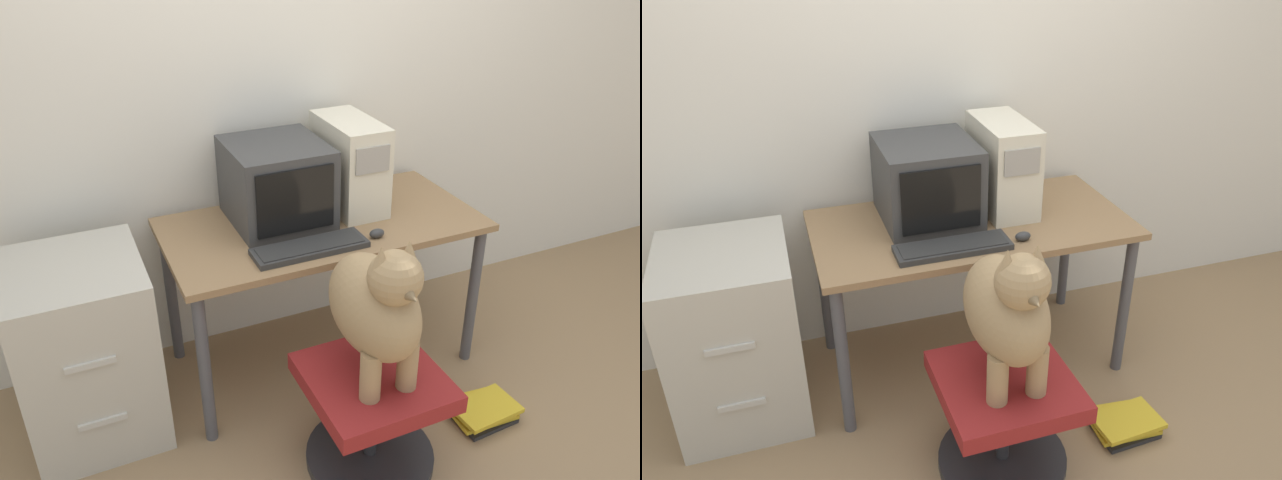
# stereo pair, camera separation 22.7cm
# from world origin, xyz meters

# --- Properties ---
(ground_plane) EXTENTS (12.00, 12.00, 0.00)m
(ground_plane) POSITION_xyz_m (0.00, 0.00, 0.00)
(ground_plane) COLOR #937551
(wall_back) EXTENTS (8.00, 0.05, 2.60)m
(wall_back) POSITION_xyz_m (0.00, 0.75, 1.30)
(wall_back) COLOR silver
(wall_back) RESTS_ON ground_plane
(desk) EXTENTS (1.36, 0.68, 0.73)m
(desk) POSITION_xyz_m (0.00, 0.34, 0.64)
(desk) COLOR olive
(desk) RESTS_ON ground_plane
(crt_monitor) EXTENTS (0.40, 0.43, 0.34)m
(crt_monitor) POSITION_xyz_m (-0.16, 0.45, 0.90)
(crt_monitor) COLOR #383838
(crt_monitor) RESTS_ON desk
(pc_tower) EXTENTS (0.21, 0.42, 0.40)m
(pc_tower) POSITION_xyz_m (0.18, 0.45, 0.93)
(pc_tower) COLOR beige
(pc_tower) RESTS_ON desk
(keyboard) EXTENTS (0.46, 0.15, 0.03)m
(keyboard) POSITION_xyz_m (-0.15, 0.13, 0.75)
(keyboard) COLOR #2D2D2D
(keyboard) RESTS_ON desk
(computer_mouse) EXTENTS (0.07, 0.04, 0.04)m
(computer_mouse) POSITION_xyz_m (0.14, 0.11, 0.75)
(computer_mouse) COLOR #333333
(computer_mouse) RESTS_ON desk
(office_chair) EXTENTS (0.50, 0.50, 0.43)m
(office_chair) POSITION_xyz_m (-0.09, -0.32, 0.25)
(office_chair) COLOR #262628
(office_chair) RESTS_ON ground_plane
(dog) EXTENTS (0.27, 0.49, 0.59)m
(dog) POSITION_xyz_m (-0.09, -0.32, 0.73)
(dog) COLOR #9E7F56
(dog) RESTS_ON office_chair
(filing_cabinet) EXTENTS (0.50, 0.56, 0.77)m
(filing_cabinet) POSITION_xyz_m (-1.03, 0.33, 0.38)
(filing_cabinet) COLOR #B7B2A3
(filing_cabinet) RESTS_ON ground_plane
(book_stack_floor) EXTENTS (0.28, 0.23, 0.08)m
(book_stack_floor) POSITION_xyz_m (0.45, -0.32, 0.04)
(book_stack_floor) COLOR #262628
(book_stack_floor) RESTS_ON ground_plane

